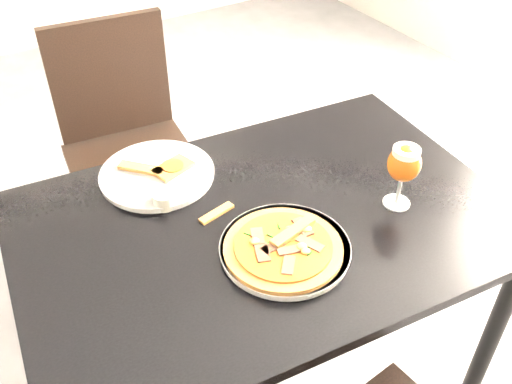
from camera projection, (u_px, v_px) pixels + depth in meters
dining_table at (265, 245)px, 1.46m from camera, size 1.27×0.91×0.75m
chair_far at (128, 145)px, 2.06m from camera, size 0.48×0.48×0.94m
plate_main at (285, 249)px, 1.31m from camera, size 0.36×0.36×0.02m
pizza at (283, 247)px, 1.29m from camera, size 0.27×0.27×0.03m
plate_second at (157, 174)px, 1.53m from camera, size 0.38×0.38×0.02m
crust_scraps at (162, 168)px, 1.53m from camera, size 0.19×0.14×0.01m
loose_crust at (217, 213)px, 1.41m from camera, size 0.10×0.04×0.01m
sauce_cup at (164, 199)px, 1.43m from camera, size 0.06×0.06×0.04m
beer_glass at (404, 164)px, 1.37m from camera, size 0.08×0.08×0.17m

